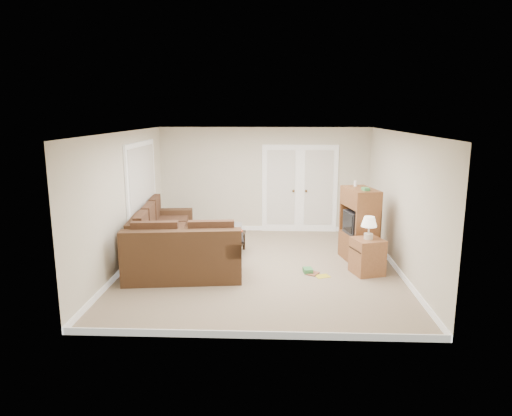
{
  "coord_description": "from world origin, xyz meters",
  "views": [
    {
      "loc": [
        0.25,
        -8.11,
        2.84
      ],
      "look_at": [
        -0.09,
        0.16,
        1.1
      ],
      "focal_mm": 32.0,
      "sensor_mm": 36.0,
      "label": 1
    }
  ],
  "objects_px": {
    "sectional_sofa": "(171,245)",
    "side_cabinet": "(367,253)",
    "coffee_table": "(229,245)",
    "tv_armoire": "(359,225)"
  },
  "relations": [
    {
      "from": "tv_armoire",
      "to": "side_cabinet",
      "type": "bearing_deg",
      "value": -100.02
    },
    {
      "from": "side_cabinet",
      "to": "sectional_sofa",
      "type": "bearing_deg",
      "value": 156.94
    },
    {
      "from": "tv_armoire",
      "to": "side_cabinet",
      "type": "xyz_separation_m",
      "value": [
        0.03,
        -0.75,
        -0.34
      ]
    },
    {
      "from": "coffee_table",
      "to": "tv_armoire",
      "type": "bearing_deg",
      "value": 2.0
    },
    {
      "from": "sectional_sofa",
      "to": "tv_armoire",
      "type": "xyz_separation_m",
      "value": [
        3.58,
        0.37,
        0.35
      ]
    },
    {
      "from": "tv_armoire",
      "to": "coffee_table",
      "type": "bearing_deg",
      "value": 163.12
    },
    {
      "from": "sectional_sofa",
      "to": "side_cabinet",
      "type": "distance_m",
      "value": 3.63
    },
    {
      "from": "coffee_table",
      "to": "side_cabinet",
      "type": "relative_size",
      "value": 1.01
    },
    {
      "from": "coffee_table",
      "to": "tv_armoire",
      "type": "relative_size",
      "value": 0.69
    },
    {
      "from": "sectional_sofa",
      "to": "side_cabinet",
      "type": "bearing_deg",
      "value": -12.37
    }
  ]
}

